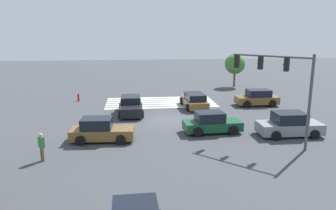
# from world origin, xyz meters

# --- Properties ---
(ground_plane) EXTENTS (116.50, 116.50, 0.00)m
(ground_plane) POSITION_xyz_m (0.00, 0.00, 0.00)
(ground_plane) COLOR #3D3F44
(crosswalk_markings) EXTENTS (11.22, 5.35, 0.01)m
(crosswalk_markings) POSITION_xyz_m (0.00, -7.11, 0.00)
(crosswalk_markings) COLOR silver
(crosswalk_markings) RESTS_ON ground_plane
(traffic_signal_mast) EXTENTS (3.84, 3.84, 5.97)m
(traffic_signal_mast) POSITION_xyz_m (-6.49, 6.49, 4.41)
(traffic_signal_mast) COLOR #47474C
(traffic_signal_mast) RESTS_ON ground_plane
(car_0) EXTENTS (2.27, 4.75, 1.45)m
(car_0) POSITION_xyz_m (-3.04, -4.39, 0.69)
(car_0) COLOR brown
(car_0) RESTS_ON ground_plane
(car_1) EXTENTS (4.29, 2.17, 1.55)m
(car_1) POSITION_xyz_m (-2.82, 3.59, 0.71)
(car_1) COLOR #144728
(car_1) RESTS_ON ground_plane
(car_2) EXTENTS (2.19, 4.86, 1.56)m
(car_2) POSITION_xyz_m (3.07, -2.69, 0.72)
(car_2) COLOR black
(car_2) RESTS_ON ground_plane
(car_3) EXTENTS (4.13, 2.01, 1.60)m
(car_3) POSITION_xyz_m (-9.46, -4.63, 0.75)
(car_3) COLOR brown
(car_3) RESTS_ON ground_plane
(car_4) EXTENTS (4.48, 2.19, 1.69)m
(car_4) POSITION_xyz_m (-8.15, 4.86, 0.77)
(car_4) COLOR gray
(car_4) RESTS_ON ground_plane
(car_6) EXTENTS (4.33, 2.16, 1.59)m
(car_6) POSITION_xyz_m (5.08, 4.59, 0.72)
(car_6) COLOR brown
(car_6) RESTS_ON ground_plane
(pedestrian) EXTENTS (0.41, 0.41, 1.67)m
(pedestrian) POSITION_xyz_m (8.11, 7.81, 0.93)
(pedestrian) COLOR brown
(pedestrian) RESTS_ON ground_plane
(tree_corner_a) EXTENTS (2.65, 2.65, 4.35)m
(tree_corner_a) POSITION_xyz_m (-10.59, -15.72, 3.01)
(tree_corner_a) COLOR brown
(tree_corner_a) RESTS_ON ground_plane
(fire_hydrant) EXTENTS (0.22, 0.22, 0.86)m
(fire_hydrant) POSITION_xyz_m (8.59, -8.57, 0.43)
(fire_hydrant) COLOR red
(fire_hydrant) RESTS_ON ground_plane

